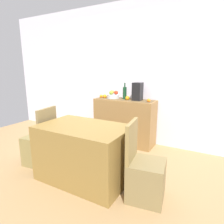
{
  "coord_description": "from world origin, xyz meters",
  "views": [
    {
      "loc": [
        1.52,
        -2.38,
        1.47
      ],
      "look_at": [
        -0.0,
        0.36,
        0.75
      ],
      "focal_mm": 30.78,
      "sensor_mm": 36.0,
      "label": 1
    }
  ],
  "objects_px": {
    "sideboard_console": "(124,122)",
    "chair_by_corner": "(145,177)",
    "coffee_maker": "(138,92)",
    "dining_table": "(84,152)",
    "wine_bottle": "(125,93)",
    "chair_near_window": "(41,147)",
    "fruit_bowl": "(113,96)"
  },
  "relations": [
    {
      "from": "sideboard_console",
      "to": "chair_by_corner",
      "type": "height_order",
      "value": "chair_by_corner"
    },
    {
      "from": "coffee_maker",
      "to": "dining_table",
      "type": "relative_size",
      "value": 0.28
    },
    {
      "from": "sideboard_console",
      "to": "wine_bottle",
      "type": "bearing_deg",
      "value": 180.0
    },
    {
      "from": "sideboard_console",
      "to": "chair_by_corner",
      "type": "bearing_deg",
      "value": -56.67
    },
    {
      "from": "chair_by_corner",
      "to": "sideboard_console",
      "type": "bearing_deg",
      "value": 123.33
    },
    {
      "from": "chair_near_window",
      "to": "dining_table",
      "type": "bearing_deg",
      "value": -0.15
    },
    {
      "from": "fruit_bowl",
      "to": "dining_table",
      "type": "relative_size",
      "value": 0.21
    },
    {
      "from": "sideboard_console",
      "to": "chair_near_window",
      "type": "relative_size",
      "value": 1.31
    },
    {
      "from": "dining_table",
      "to": "chair_by_corner",
      "type": "relative_size",
      "value": 1.3
    },
    {
      "from": "coffee_maker",
      "to": "chair_near_window",
      "type": "relative_size",
      "value": 0.37
    },
    {
      "from": "fruit_bowl",
      "to": "dining_table",
      "type": "xyz_separation_m",
      "value": [
        0.33,
        -1.41,
        -0.56
      ]
    },
    {
      "from": "fruit_bowl",
      "to": "wine_bottle",
      "type": "relative_size",
      "value": 0.77
    },
    {
      "from": "coffee_maker",
      "to": "chair_near_window",
      "type": "bearing_deg",
      "value": -126.28
    },
    {
      "from": "chair_near_window",
      "to": "coffee_maker",
      "type": "bearing_deg",
      "value": 53.72
    },
    {
      "from": "fruit_bowl",
      "to": "chair_near_window",
      "type": "distance_m",
      "value": 1.64
    },
    {
      "from": "dining_table",
      "to": "chair_by_corner",
      "type": "xyz_separation_m",
      "value": [
        0.85,
        -0.0,
        -0.1
      ]
    },
    {
      "from": "wine_bottle",
      "to": "chair_by_corner",
      "type": "bearing_deg",
      "value": -56.54
    },
    {
      "from": "coffee_maker",
      "to": "sideboard_console",
      "type": "bearing_deg",
      "value": 180.0
    },
    {
      "from": "chair_by_corner",
      "to": "coffee_maker",
      "type": "bearing_deg",
      "value": 115.44
    },
    {
      "from": "wine_bottle",
      "to": "chair_near_window",
      "type": "bearing_deg",
      "value": -118.74
    },
    {
      "from": "chair_near_window",
      "to": "wine_bottle",
      "type": "bearing_deg",
      "value": 61.26
    },
    {
      "from": "wine_bottle",
      "to": "dining_table",
      "type": "xyz_separation_m",
      "value": [
        0.08,
        -1.41,
        -0.64
      ]
    },
    {
      "from": "dining_table",
      "to": "chair_near_window",
      "type": "height_order",
      "value": "chair_near_window"
    },
    {
      "from": "fruit_bowl",
      "to": "dining_table",
      "type": "height_order",
      "value": "fruit_bowl"
    },
    {
      "from": "sideboard_console",
      "to": "coffee_maker",
      "type": "distance_m",
      "value": 0.66
    },
    {
      "from": "sideboard_console",
      "to": "dining_table",
      "type": "distance_m",
      "value": 1.41
    },
    {
      "from": "fruit_bowl",
      "to": "wine_bottle",
      "type": "distance_m",
      "value": 0.26
    },
    {
      "from": "sideboard_console",
      "to": "chair_by_corner",
      "type": "relative_size",
      "value": 1.31
    },
    {
      "from": "wine_bottle",
      "to": "chair_near_window",
      "type": "xyz_separation_m",
      "value": [
        -0.77,
        -1.4,
        -0.74
      ]
    },
    {
      "from": "sideboard_console",
      "to": "chair_near_window",
      "type": "bearing_deg",
      "value": -118.89
    },
    {
      "from": "sideboard_console",
      "to": "coffee_maker",
      "type": "xyz_separation_m",
      "value": [
        0.26,
        0.0,
        0.61
      ]
    },
    {
      "from": "wine_bottle",
      "to": "dining_table",
      "type": "relative_size",
      "value": 0.27
    }
  ]
}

